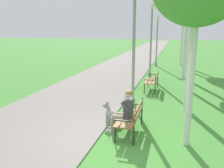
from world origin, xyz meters
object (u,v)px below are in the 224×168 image
at_px(park_bench_mid, 153,80).
at_px(birch_tree_sixth, 185,0).
at_px(lamp_post_mid, 151,40).
at_px(person_seated_on_near_bench, 125,109).
at_px(park_bench_near, 132,116).
at_px(lamp_post_near, 134,48).
at_px(dog_grey, 113,117).
at_px(lamp_post_far, 157,40).

height_order(park_bench_mid, birch_tree_sixth, birch_tree_sixth).
distance_m(park_bench_mid, lamp_post_mid, 3.47).
distance_m(person_seated_on_near_bench, birch_tree_sixth, 14.54).
xyz_separation_m(park_bench_near, park_bench_mid, (0.07, 4.98, 0.00)).
relative_size(park_bench_near, lamp_post_near, 0.36).
relative_size(person_seated_on_near_bench, dog_grey, 1.53).
bearing_deg(park_bench_mid, dog_grey, -99.24).
bearing_deg(dog_grey, park_bench_mid, 80.76).
bearing_deg(lamp_post_mid, dog_grey, -92.03).
distance_m(park_bench_mid, birch_tree_sixth, 9.98).
relative_size(park_bench_near, birch_tree_sixth, 0.24).
bearing_deg(lamp_post_mid, park_bench_mid, -81.03).
height_order(park_bench_near, lamp_post_far, lamp_post_far).
relative_size(person_seated_on_near_bench, birch_tree_sixth, 0.20).
relative_size(lamp_post_near, lamp_post_mid, 0.99).
height_order(park_bench_near, person_seated_on_near_bench, person_seated_on_near_bench).
distance_m(park_bench_mid, person_seated_on_near_bench, 4.99).
distance_m(park_bench_near, lamp_post_far, 12.80).
xyz_separation_m(park_bench_near, lamp_post_mid, (-0.40, 7.97, 1.69)).
height_order(park_bench_mid, lamp_post_near, lamp_post_near).
xyz_separation_m(lamp_post_near, lamp_post_far, (-0.03, 10.21, -0.16)).
distance_m(dog_grey, lamp_post_near, 2.82).
distance_m(person_seated_on_near_bench, lamp_post_mid, 8.11).
bearing_deg(dog_grey, person_seated_on_near_bench, -43.44).
xyz_separation_m(dog_grey, lamp_post_near, (0.24, 2.05, 1.92)).
distance_m(dog_grey, lamp_post_far, 12.39).
bearing_deg(park_bench_mid, park_bench_near, -90.81).
distance_m(lamp_post_near, birch_tree_sixth, 11.79).
bearing_deg(lamp_post_far, person_seated_on_near_bench, -88.87).
relative_size(lamp_post_far, birch_tree_sixth, 0.62).
height_order(dog_grey, lamp_post_near, lamp_post_near).
relative_size(park_bench_mid, lamp_post_far, 0.38).
relative_size(dog_grey, lamp_post_near, 0.19).
relative_size(lamp_post_mid, birch_tree_sixth, 0.68).
bearing_deg(lamp_post_far, lamp_post_near, -89.83).
distance_m(park_bench_near, park_bench_mid, 4.99).
bearing_deg(lamp_post_near, lamp_post_far, 90.17).
xyz_separation_m(dog_grey, birch_tree_sixth, (2.09, 13.34, 4.77)).
bearing_deg(park_bench_near, person_seated_on_near_bench, 178.43).
distance_m(park_bench_near, lamp_post_mid, 8.16).
bearing_deg(birch_tree_sixth, person_seated_on_near_bench, -96.73).
bearing_deg(birch_tree_sixth, park_bench_near, -95.87).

